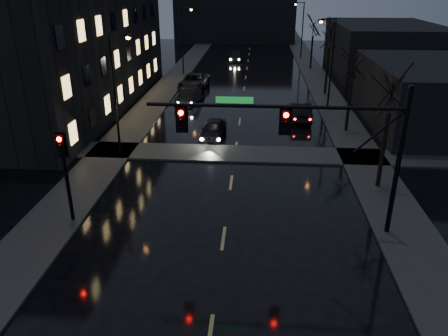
% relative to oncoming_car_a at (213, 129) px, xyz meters
% --- Properties ---
extents(sidewalk_left, '(3.00, 140.00, 0.12)m').
position_rel_oncoming_car_a_xyz_m(sidewalk_left, '(-6.69, 13.23, -0.62)').
color(sidewalk_left, '#2D2D2B').
rests_on(sidewalk_left, ground).
extents(sidewalk_right, '(3.00, 140.00, 0.12)m').
position_rel_oncoming_car_a_xyz_m(sidewalk_right, '(10.31, 13.23, -0.62)').
color(sidewalk_right, '#2D2D2B').
rests_on(sidewalk_right, ground).
extents(sidewalk_cross, '(40.00, 3.00, 0.12)m').
position_rel_oncoming_car_a_xyz_m(sidewalk_cross, '(1.81, -3.27, -0.62)').
color(sidewalk_cross, '#2D2D2B').
rests_on(sidewalk_cross, ground).
extents(apartment_block, '(12.00, 30.00, 12.00)m').
position_rel_oncoming_car_a_xyz_m(apartment_block, '(-14.69, 8.23, 5.32)').
color(apartment_block, black).
rests_on(apartment_block, ground).
extents(commercial_right_near, '(10.00, 14.00, 5.00)m').
position_rel_oncoming_car_a_xyz_m(commercial_right_near, '(17.31, 4.23, 1.82)').
color(commercial_right_near, black).
rests_on(commercial_right_near, ground).
extents(commercial_right_far, '(12.00, 18.00, 6.00)m').
position_rel_oncoming_car_a_xyz_m(commercial_right_far, '(18.81, 26.23, 2.32)').
color(commercial_right_far, black).
rests_on(commercial_right_far, ground).
extents(far_block, '(22.00, 10.00, 8.00)m').
position_rel_oncoming_car_a_xyz_m(far_block, '(-1.19, 56.23, 3.32)').
color(far_block, black).
rests_on(far_block, ground).
extents(signal_mast, '(11.11, 0.41, 7.00)m').
position_rel_oncoming_car_a_xyz_m(signal_mast, '(5.66, -12.77, 4.19)').
color(signal_mast, black).
rests_on(signal_mast, ground).
extents(signal_pole_left, '(0.35, 0.41, 4.53)m').
position_rel_oncoming_car_a_xyz_m(signal_pole_left, '(-5.69, -12.77, 2.33)').
color(signal_pole_left, black).
rests_on(signal_pole_left, ground).
extents(tree_near, '(3.52, 3.52, 8.08)m').
position_rel_oncoming_car_a_xyz_m(tree_near, '(10.21, -7.77, 5.54)').
color(tree_near, black).
rests_on(tree_near, ground).
extents(tree_mid_a, '(3.30, 3.30, 7.58)m').
position_rel_oncoming_car_a_xyz_m(tree_mid_a, '(10.21, 2.23, 5.15)').
color(tree_mid_a, black).
rests_on(tree_mid_a, ground).
extents(tree_mid_b, '(3.74, 3.74, 8.59)m').
position_rel_oncoming_car_a_xyz_m(tree_mid_b, '(10.21, 14.23, 5.93)').
color(tree_mid_b, black).
rests_on(tree_mid_b, ground).
extents(tree_far, '(3.43, 3.43, 7.88)m').
position_rel_oncoming_car_a_xyz_m(tree_far, '(10.21, 28.23, 5.38)').
color(tree_far, black).
rests_on(tree_far, ground).
extents(streetlight_l_near, '(1.53, 0.28, 8.00)m').
position_rel_oncoming_car_a_xyz_m(streetlight_l_near, '(-5.77, -3.77, 4.10)').
color(streetlight_l_near, black).
rests_on(streetlight_l_near, ground).
extents(streetlight_l_far, '(1.53, 0.28, 8.00)m').
position_rel_oncoming_car_a_xyz_m(streetlight_l_far, '(-5.77, 23.23, 4.10)').
color(streetlight_l_far, black).
rests_on(streetlight_l_far, ground).
extents(streetlight_r_mid, '(1.53, 0.28, 8.00)m').
position_rel_oncoming_car_a_xyz_m(streetlight_r_mid, '(9.39, 8.23, 4.10)').
color(streetlight_r_mid, black).
rests_on(streetlight_r_mid, ground).
extents(streetlight_r_far, '(1.53, 0.28, 8.00)m').
position_rel_oncoming_car_a_xyz_m(streetlight_r_far, '(9.39, 36.23, 4.10)').
color(streetlight_r_far, black).
rests_on(streetlight_r_far, ground).
extents(oncoming_car_a, '(1.99, 4.11, 1.35)m').
position_rel_oncoming_car_a_xyz_m(oncoming_car_a, '(0.00, 0.00, 0.00)').
color(oncoming_car_a, black).
rests_on(oncoming_car_a, ground).
extents(oncoming_car_b, '(2.09, 4.51, 1.43)m').
position_rel_oncoming_car_a_xyz_m(oncoming_car_b, '(-3.30, 9.45, 0.04)').
color(oncoming_car_b, black).
rests_on(oncoming_car_b, ground).
extents(oncoming_car_c, '(2.99, 6.04, 1.65)m').
position_rel_oncoming_car_a_xyz_m(oncoming_car_c, '(-3.62, 15.64, 0.15)').
color(oncoming_car_c, black).
rests_on(oncoming_car_c, ground).
extents(oncoming_car_d, '(2.22, 4.75, 1.34)m').
position_rel_oncoming_car_a_xyz_m(oncoming_car_d, '(0.01, 33.42, -0.01)').
color(oncoming_car_d, black).
rests_on(oncoming_car_d, ground).
extents(lead_car, '(1.63, 4.62, 1.52)m').
position_rel_oncoming_car_a_xyz_m(lead_car, '(6.87, 5.10, 0.08)').
color(lead_car, black).
rests_on(lead_car, ground).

